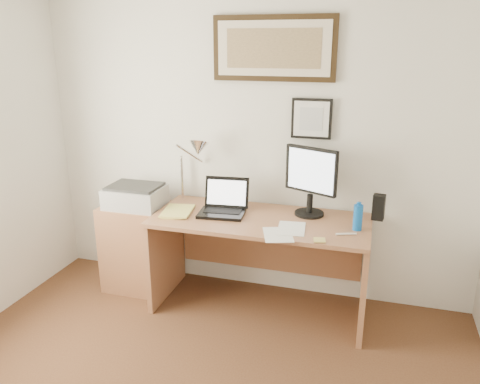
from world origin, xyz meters
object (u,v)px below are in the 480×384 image
at_px(side_cabinet, 137,247).
at_px(lcd_monitor, 311,178).
at_px(water_bottle, 358,218).
at_px(laptop, 224,206).
at_px(book, 164,211).
at_px(printer, 135,196).
at_px(desk, 262,243).

distance_m(side_cabinet, lcd_monitor, 1.57).
height_order(water_bottle, lcd_monitor, lcd_monitor).
relative_size(laptop, lcd_monitor, 0.70).
bearing_deg(side_cabinet, book, -21.54).
bearing_deg(side_cabinet, printer, -30.41).
bearing_deg(water_bottle, lcd_monitor, 151.35).
relative_size(water_bottle, desk, 0.11).
distance_m(book, lcd_monitor, 1.14).
distance_m(desk, laptop, 0.42).
relative_size(book, printer, 0.67).
distance_m(side_cabinet, laptop, 0.89).
height_order(desk, printer, printer).
relative_size(side_cabinet, water_bottle, 4.02).
bearing_deg(desk, side_cabinet, -178.11).
distance_m(laptop, printer, 0.74).
relative_size(side_cabinet, lcd_monitor, 1.40).
relative_size(side_cabinet, laptop, 2.02).
relative_size(side_cabinet, desk, 0.46).
bearing_deg(laptop, printer, -179.86).
relative_size(lcd_monitor, printer, 1.18).
height_order(side_cabinet, desk, desk).
height_order(side_cabinet, printer, printer).
bearing_deg(side_cabinet, desk, 1.89).
xyz_separation_m(book, lcd_monitor, (1.08, 0.25, 0.28)).
height_order(lcd_monitor, printer, lcd_monitor).
xyz_separation_m(water_bottle, book, (-1.44, -0.05, -0.08)).
xyz_separation_m(desk, lcd_monitor, (0.34, 0.09, 0.53)).
distance_m(water_bottle, laptop, 1.00).
height_order(desk, laptop, laptop).
relative_size(desk, lcd_monitor, 3.08).
xyz_separation_m(water_bottle, printer, (-1.74, 0.06, -0.02)).
bearing_deg(printer, desk, 2.94).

